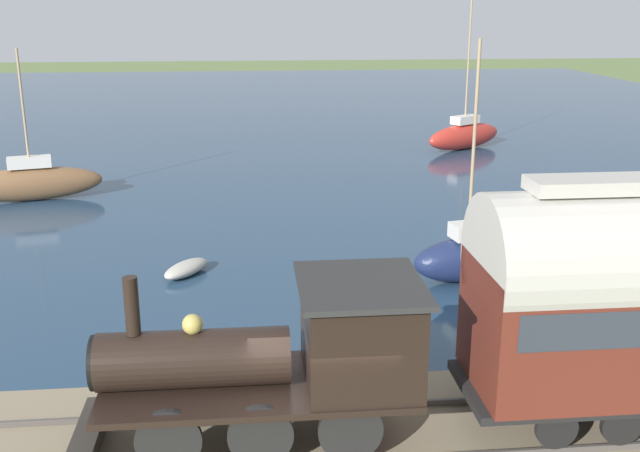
{
  "coord_description": "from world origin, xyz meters",
  "views": [
    {
      "loc": [
        -11.95,
        1.16,
        7.97
      ],
      "look_at": [
        6.99,
        -0.71,
        2.3
      ],
      "focal_mm": 42.0,
      "sensor_mm": 36.0,
      "label": 1
    }
  ],
  "objects": [
    {
      "name": "harbor_water",
      "position": [
        42.63,
        0.0,
        0.0
      ],
      "size": [
        80.0,
        80.0,
        0.01
      ],
      "color": "navy",
      "rests_on": "ground"
    },
    {
      "name": "rail_embankment",
      "position": [
        0.0,
        0.0,
        0.18
      ],
      "size": [
        4.65,
        56.0,
        0.47
      ],
      "color": "#84755B",
      "rests_on": "ground"
    },
    {
      "name": "steam_locomotive",
      "position": [
        0.0,
        0.43,
        2.13
      ],
      "size": [
        2.43,
        6.13,
        3.12
      ],
      "color": "black",
      "rests_on": "rail_embankment"
    },
    {
      "name": "sailboat_green",
      "position": [
        9.54,
        -10.95,
        0.63
      ],
      "size": [
        1.51,
        4.69,
        7.16
      ],
      "rotation": [
        0.0,
        0.0,
        -0.09
      ],
      "color": "#236B42",
      "rests_on": "harbor_water"
    },
    {
      "name": "sailboat_red",
      "position": [
        29.29,
        -11.17,
        0.82
      ],
      "size": [
        4.15,
        5.43,
        9.5
      ],
      "rotation": [
        0.0,
        0.0,
        0.58
      ],
      "color": "#B72D23",
      "rests_on": "harbor_water"
    },
    {
      "name": "sailboat_navy",
      "position": [
        8.53,
        -5.26,
        0.76
      ],
      "size": [
        1.86,
        3.53,
        7.06
      ],
      "rotation": [
        0.0,
        0.0,
        0.17
      ],
      "color": "#192347",
      "rests_on": "harbor_water"
    },
    {
      "name": "sailboat_brown",
      "position": [
        19.66,
        10.21,
        0.78
      ],
      "size": [
        2.63,
        5.87,
        6.27
      ],
      "rotation": [
        0.0,
        0.0,
        0.26
      ],
      "color": "brown",
      "rests_on": "harbor_water"
    },
    {
      "name": "rowboat_far_out",
      "position": [
        9.84,
        3.12,
        0.22
      ],
      "size": [
        1.93,
        1.64,
        0.42
      ],
      "rotation": [
        0.0,
        0.0,
        0.97
      ],
      "color": "#B7B2A3",
      "rests_on": "harbor_water"
    }
  ]
}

